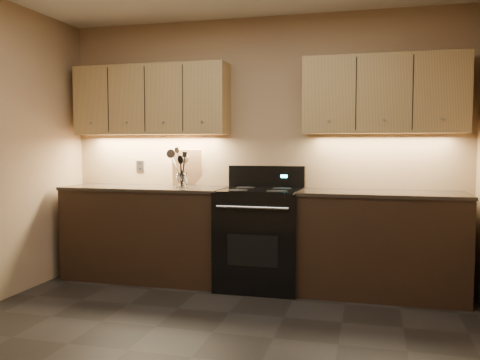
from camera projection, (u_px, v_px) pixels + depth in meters
The scene contains 15 objects.
floor at pixel (191, 357), 3.22m from camera, with size 4.00×4.00×0.00m, color black.
wall_back at pixel (260, 149), 5.06m from camera, with size 4.00×0.04×2.60m, color tan.
counter_left at pixel (146, 232), 5.11m from camera, with size 1.62×0.62×0.93m.
counter_right at pixel (381, 244), 4.53m from camera, with size 1.46×0.62×0.93m.
stove at pixel (260, 237), 4.79m from camera, with size 0.76×0.68×1.14m.
upper_cab_left at pixel (151, 100), 5.16m from camera, with size 1.60×0.30×0.70m, color tan.
upper_cab_right at pixel (384, 95), 4.58m from camera, with size 1.44×0.30×0.70m, color tan.
outlet_plate at pixel (140, 166), 5.39m from camera, with size 0.09×0.01×0.12m, color #B2B5BA.
utensil_crock at pixel (182, 181), 5.00m from camera, with size 0.15×0.15×0.14m.
cutting_board at pixel (187, 167), 5.21m from camera, with size 0.30×0.02×0.38m, color tan.
wooden_spoon at pixel (178, 170), 4.98m from camera, with size 0.06×0.06×0.31m, color tan, non-canonical shape.
black_spoon at pixel (182, 170), 5.02m from camera, with size 0.06×0.06×0.30m, color black, non-canonical shape.
black_turner at pixel (182, 168), 4.97m from camera, with size 0.08×0.08×0.34m, color black, non-canonical shape.
steel_spatula at pixel (185, 165), 4.99m from camera, with size 0.08×0.08×0.40m, color silver, non-canonical shape.
steel_skimmer at pixel (184, 167), 4.96m from camera, with size 0.09×0.09×0.37m, color silver, non-canonical shape.
Camera 1 is at (1.09, -2.95, 1.35)m, focal length 38.00 mm.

